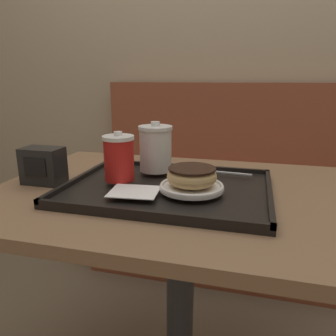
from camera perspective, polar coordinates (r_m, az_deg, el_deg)
wall_behind at (r=1.93m, az=10.09°, el=20.45°), size 8.00×0.05×2.40m
booth_bench at (r=1.83m, az=7.70°, el=-7.43°), size 1.25×0.44×1.00m
cafe_table at (r=0.94m, az=2.21°, el=-12.88°), size 1.02×0.71×0.73m
serving_tray at (r=0.87m, az=-0.00°, el=-3.62°), size 0.53×0.40×0.02m
napkin_paper at (r=0.80m, az=-5.92°, el=-4.09°), size 0.13×0.11×0.00m
coffee_cup_front at (r=0.88m, az=-8.54°, el=1.76°), size 0.08×0.08×0.13m
coffee_cup_rear at (r=0.96m, az=-2.18°, el=3.47°), size 0.10×0.10×0.15m
plate_with_chocolate_donut at (r=0.81m, az=4.13°, el=-3.24°), size 0.16×0.16×0.01m
donut_chocolate_glazed at (r=0.80m, az=4.17°, el=-1.35°), size 0.12×0.12×0.04m
spoon at (r=0.97m, az=7.19°, el=-0.39°), size 0.17×0.03×0.01m
napkin_dispenser at (r=0.99m, az=-20.92°, el=0.39°), size 0.11×0.07×0.10m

